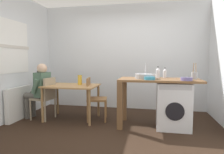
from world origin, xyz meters
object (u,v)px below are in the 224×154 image
object	(u,v)px
chair_person_seat	(46,96)
bottle_squat_brown	(165,73)
mixing_bowl	(150,78)
dining_table	(72,90)
washing_machine	(173,105)
bottle_tall_green	(158,73)
vase	(80,80)
utensil_crock	(194,75)
seated_person	(39,88)
colander	(187,79)
chair_opposite	(94,96)

from	to	relation	value
chair_person_seat	bottle_squat_brown	size ratio (longest dim) A/B	4.44
mixing_bowl	dining_table	bearing A→B (deg)	169.17
washing_machine	bottle_tall_green	size ratio (longest dim) A/B	3.82
bottle_tall_green	vase	size ratio (longest dim) A/B	1.08
chair_person_seat	mixing_bowl	distance (m)	2.23
dining_table	utensil_crock	xyz separation A→B (m)	(2.44, -0.06, 0.35)
seated_person	colander	bearing A→B (deg)	-88.03
colander	mixing_bowl	bearing A→B (deg)	178.16
chair_person_seat	vase	bearing A→B (deg)	-66.66
chair_opposite	washing_machine	bearing A→B (deg)	73.76
dining_table	chair_person_seat	xyz separation A→B (m)	(-0.55, -0.11, -0.14)
colander	bottle_tall_green	bearing A→B (deg)	138.16
bottle_tall_green	bottle_squat_brown	bearing A→B (deg)	24.94
dining_table	utensil_crock	distance (m)	2.46
bottle_squat_brown	mixing_bowl	bearing A→B (deg)	-122.14
seated_person	colander	distance (m)	2.99
dining_table	bottle_tall_green	world-z (taller)	bottle_tall_green
chair_person_seat	chair_opposite	world-z (taller)	same
washing_machine	bottle_squat_brown	distance (m)	0.66
bottle_squat_brown	vase	world-z (taller)	bottle_squat_brown
bottle_squat_brown	seated_person	bearing A→B (deg)	-174.71
mixing_bowl	colander	xyz separation A→B (m)	(0.62, -0.02, 0.00)
bottle_squat_brown	utensil_crock	bearing A→B (deg)	-23.00
chair_person_seat	utensil_crock	distance (m)	3.02
washing_machine	vase	size ratio (longest dim) A/B	4.12
washing_machine	bottle_squat_brown	bearing A→B (deg)	118.02
dining_table	bottle_squat_brown	distance (m)	1.97
seated_person	vase	distance (m)	0.89
bottle_squat_brown	mixing_bowl	distance (m)	0.55
mixing_bowl	washing_machine	bearing A→B (deg)	24.36
seated_person	chair_opposite	bearing A→B (deg)	-77.27
seated_person	utensil_crock	size ratio (longest dim) A/B	4.01
chair_opposite	bottle_tall_green	bearing A→B (deg)	81.48
dining_table	vase	xyz separation A→B (m)	(0.15, 0.10, 0.20)
washing_machine	chair_opposite	bearing A→B (deg)	174.58
chair_opposite	bottle_squat_brown	distance (m)	1.54
bottle_tall_green	colander	bearing A→B (deg)	-41.84
bottle_squat_brown	colander	bearing A→B (deg)	-55.81
bottle_squat_brown	washing_machine	bearing A→B (deg)	-61.98
chair_person_seat	vase	xyz separation A→B (m)	(0.70, 0.21, 0.34)
chair_person_seat	bottle_squat_brown	distance (m)	2.54
bottle_tall_green	dining_table	bearing A→B (deg)	-177.16
chair_person_seat	seated_person	bearing A→B (deg)	90.00
washing_machine	mixing_bowl	xyz separation A→B (m)	(-0.44, -0.20, 0.52)
chair_person_seat	washing_machine	size ratio (longest dim) A/B	1.05
chair_opposite	chair_person_seat	bearing A→B (deg)	-92.77
chair_opposite	washing_machine	world-z (taller)	chair_opposite
dining_table	colander	size ratio (longest dim) A/B	5.50
washing_machine	colander	world-z (taller)	colander
bottle_squat_brown	mixing_bowl	world-z (taller)	bottle_squat_brown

